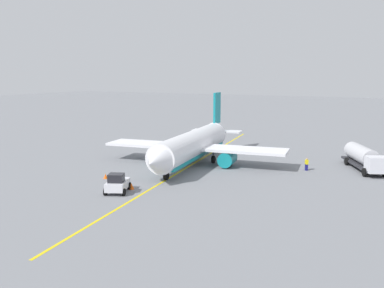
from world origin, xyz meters
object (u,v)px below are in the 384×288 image
(safety_cone_nose, at_px, (131,186))
(pushback_tug, at_px, (117,184))
(fuel_tanker, at_px, (364,157))
(safety_cone_wingtip, at_px, (106,176))
(refueling_worker, at_px, (307,164))
(airplane, at_px, (193,145))

(safety_cone_nose, bearing_deg, pushback_tug, -16.29)
(fuel_tanker, relative_size, safety_cone_wingtip, 17.56)
(pushback_tug, xyz_separation_m, refueling_worker, (-20.64, 15.86, -0.19))
(airplane, xyz_separation_m, fuel_tanker, (-7.45, 22.23, -0.99))
(pushback_tug, xyz_separation_m, safety_cone_nose, (-1.82, 0.53, -0.65))
(fuel_tanker, height_order, safety_cone_nose, fuel_tanker)
(pushback_tug, relative_size, refueling_worker, 2.39)
(refueling_worker, height_order, safety_cone_wingtip, refueling_worker)
(safety_cone_nose, xyz_separation_m, safety_cone_wingtip, (-2.50, -5.76, -0.05))
(airplane, bearing_deg, pushback_tug, -1.32)
(safety_cone_wingtip, bearing_deg, refueling_worker, 127.73)
(pushback_tug, distance_m, safety_cone_wingtip, 6.81)
(refueling_worker, bearing_deg, pushback_tug, -37.55)
(airplane, height_order, pushback_tug, airplane)
(pushback_tug, xyz_separation_m, safety_cone_wingtip, (-4.32, -5.22, -0.70))
(safety_cone_nose, relative_size, safety_cone_wingtip, 1.17)
(fuel_tanker, height_order, refueling_worker, fuel_tanker)
(airplane, height_order, safety_cone_wingtip, airplane)
(airplane, xyz_separation_m, safety_cone_nose, (15.26, 0.14, -2.36))
(airplane, xyz_separation_m, pushback_tug, (17.09, -0.39, -1.72))
(fuel_tanker, relative_size, pushback_tug, 2.63)
(airplane, relative_size, safety_cone_nose, 41.31)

